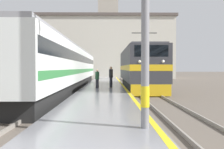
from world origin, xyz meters
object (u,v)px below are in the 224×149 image
clock_tower (108,16)px  person_on_platform (97,78)px  second_waiting_passenger (111,76)px  locomotive_train (139,68)px  passenger_train (68,67)px

clock_tower → person_on_platform: bearing=-91.1°
person_on_platform → second_waiting_passenger: bearing=30.4°
second_waiting_passenger → clock_tower: size_ratio=0.07×
locomotive_train → passenger_train: bearing=175.4°
locomotive_train → person_on_platform: locomotive_train is taller
passenger_train → second_waiting_passenger: (4.10, -2.43, -0.82)m
person_on_platform → clock_tower: clock_tower is taller
person_on_platform → clock_tower: (0.82, 42.67, 13.77)m
locomotive_train → clock_tower: (-3.04, 40.10, 12.91)m
locomotive_train → passenger_train: (-6.78, 0.55, 0.11)m
passenger_train → second_waiting_passenger: size_ratio=17.97×
locomotive_train → person_on_platform: 4.71m
passenger_train → person_on_platform: 4.39m
locomotive_train → second_waiting_passenger: (-2.69, -1.88, -0.71)m
second_waiting_passenger → clock_tower: bearing=90.5°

